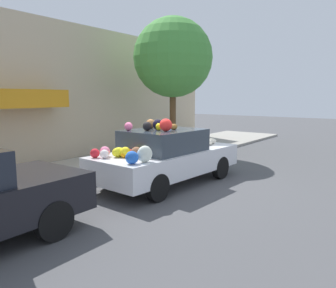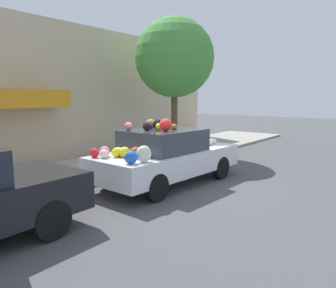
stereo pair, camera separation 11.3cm
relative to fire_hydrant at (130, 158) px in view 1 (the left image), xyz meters
name	(u,v)px [view 1 (the left image)]	position (x,y,z in m)	size (l,w,h in m)	color
ground_plane	(165,182)	(-0.24, -1.47, -0.45)	(60.00, 60.00, 0.00)	#4C4C4F
sidewalk_curb	(96,167)	(-0.24, 1.23, -0.40)	(24.00, 3.20, 0.11)	#9E998E
building_facade	(47,92)	(-0.39, 3.44, 1.94)	(18.00, 1.20, 4.82)	#C6B293
street_tree	(173,58)	(3.22, 0.81, 3.20)	(2.94, 2.94, 5.03)	brown
fire_hydrant	(130,158)	(0.00, 0.00, 0.00)	(0.20, 0.20, 0.70)	red
art_car	(167,155)	(-0.30, -1.58, 0.29)	(4.26, 1.93, 1.71)	silver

